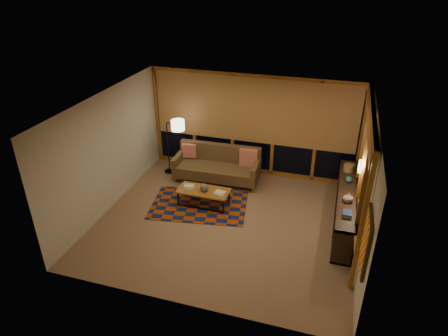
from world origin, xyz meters
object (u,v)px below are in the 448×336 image
(floor_lamp, at_px, (168,145))
(bookshelf, at_px, (346,206))
(sofa, at_px, (217,166))
(coffee_table, at_px, (204,197))

(floor_lamp, distance_m, bookshelf, 4.75)
(floor_lamp, height_order, bookshelf, floor_lamp)
(bookshelf, bearing_deg, sofa, 164.42)
(coffee_table, height_order, floor_lamp, floor_lamp)
(sofa, xyz_separation_m, floor_lamp, (-1.39, 0.10, 0.34))
(sofa, relative_size, floor_lamp, 1.37)
(bookshelf, bearing_deg, coffee_table, -174.77)
(sofa, height_order, bookshelf, sofa)
(floor_lamp, relative_size, bookshelf, 0.51)
(coffee_table, bearing_deg, floor_lamp, 138.56)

